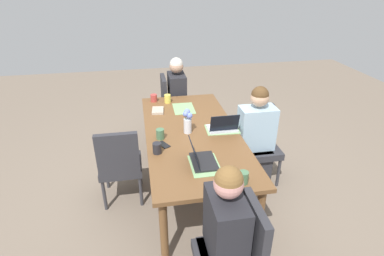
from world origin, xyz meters
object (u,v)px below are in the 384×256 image
person_near_left_mid (255,141)px  coffee_mug_near_right (157,148)px  dining_table (192,138)px  coffee_mug_far_left (243,177)px  laptop_head_left_left_near (201,159)px  book_red_cover (158,110)px  phone_black (164,145)px  person_head_left_left_near (224,244)px  chair_near_left_mid (257,140)px  coffee_mug_centre_left (160,134)px  laptop_near_left_mid (223,127)px  coffee_mug_near_left (154,98)px  coffee_mug_centre_right (168,99)px  chair_head_right_left_far (172,102)px  chair_far_right_near (120,162)px  person_head_right_left_far (177,102)px  flower_vase (188,121)px  chair_head_left_left_near (237,252)px

person_near_left_mid → coffee_mug_near_right: size_ratio=11.10×
dining_table → coffee_mug_far_left: coffee_mug_far_left is taller
laptop_head_left_left_near → book_red_cover: 1.25m
dining_table → phone_black: (-0.22, 0.33, 0.07)m
person_head_left_left_near → chair_near_left_mid: size_ratio=1.33×
book_red_cover → coffee_mug_centre_left: bearing=-175.8°
laptop_near_left_mid → coffee_mug_centre_left: bearing=95.0°
coffee_mug_near_left → coffee_mug_centre_right: coffee_mug_centre_right is taller
chair_head_right_left_far → coffee_mug_near_right: bearing=168.9°
chair_near_left_mid → coffee_mug_centre_left: (-0.17, 1.15, 0.28)m
person_head_left_left_near → coffee_mug_centre_left: (1.29, 0.34, 0.25)m
dining_table → chair_far_right_near: size_ratio=2.41×
coffee_mug_near_right → coffee_mug_far_left: coffee_mug_near_right is taller
coffee_mug_near_left → coffee_mug_centre_left: size_ratio=0.90×
coffee_mug_centre_left → chair_far_right_near: bearing=94.3°
person_near_left_mid → coffee_mug_centre_left: 1.13m
coffee_mug_near_left → person_head_right_left_far: bearing=-41.4°
person_head_right_left_far → coffee_mug_near_left: person_head_right_left_far is taller
laptop_head_left_left_near → coffee_mug_centre_left: (0.52, 0.32, 0.01)m
chair_far_right_near → flower_vase: size_ratio=3.30×
laptop_near_left_mid → coffee_mug_far_left: (-0.93, 0.08, 0.01)m
chair_far_right_near → coffee_mug_centre_right: chair_far_right_near is taller
person_near_left_mid → laptop_head_left_left_near: size_ratio=3.73×
coffee_mug_near_left → person_head_left_left_near: bearing=-171.8°
laptop_head_left_left_near → coffee_mug_near_right: (0.24, 0.37, 0.01)m
chair_near_left_mid → chair_head_right_left_far: same height
person_near_left_mid → chair_head_left_left_near: bearing=154.8°
chair_head_right_left_far → coffee_mug_centre_right: bearing=168.1°
chair_head_right_left_far → person_head_right_left_far: bearing=-128.8°
person_head_right_left_far → coffee_mug_near_left: 0.61m
coffee_mug_near_right → coffee_mug_centre_left: size_ratio=1.00×
book_red_cover → chair_head_left_left_near: bearing=-162.7°
person_head_left_left_near → laptop_near_left_mid: (1.35, -0.35, 0.24)m
chair_far_right_near → person_near_left_mid: bearing=-85.3°
laptop_near_left_mid → book_red_cover: (0.63, 0.66, -0.03)m
dining_table → person_near_left_mid: (0.01, -0.74, -0.13)m
chair_far_right_near → person_head_right_left_far: bearing=-28.6°
dining_table → person_head_right_left_far: 1.37m
dining_table → chair_head_left_left_near: (-1.43, -0.07, -0.16)m
coffee_mug_near_right → book_red_cover: (0.97, -0.08, -0.04)m
dining_table → coffee_mug_far_left: bearing=-164.9°
coffee_mug_near_left → phone_black: coffee_mug_near_left is taller
dining_table → person_head_right_left_far: person_head_right_left_far is taller
dining_table → chair_head_left_left_near: bearing=-177.4°
coffee_mug_centre_right → phone_black: (-1.10, 0.16, -0.05)m
dining_table → laptop_head_left_left_near: laptop_head_left_left_near is taller
phone_black → laptop_head_left_left_near: bearing=-170.9°
chair_near_left_mid → coffee_mug_far_left: bearing=152.2°
coffee_mug_far_left → phone_black: coffee_mug_far_left is taller
coffee_mug_near_left → book_red_cover: coffee_mug_near_left is taller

